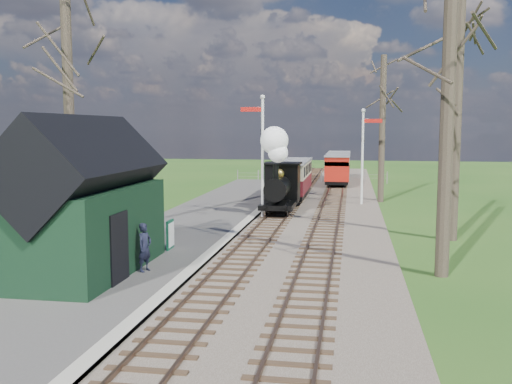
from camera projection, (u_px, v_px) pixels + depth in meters
The scene contains 19 objects.
ground at pixel (184, 331), 12.90m from camera, with size 140.00×140.00×0.00m, color #244F18.
distant_hills at pixel (332, 282), 77.57m from camera, with size 114.40×48.00×22.02m.
ballast_bed at pixel (311, 204), 34.25m from camera, with size 8.00×60.00×0.10m, color brown.
track_near at pixel (289, 203), 34.45m from camera, with size 1.60×60.00×0.15m.
track_far at pixel (332, 203), 34.03m from camera, with size 1.60×60.00×0.15m.
platform at pixel (198, 222), 27.19m from camera, with size 5.00×44.00×0.20m, color #474442.
coping_strip at pixel (245, 224), 26.81m from camera, with size 0.40×44.00×0.21m, color #B2AD9E.
station_shed at pixel (84, 205), 17.28m from camera, with size 3.25×6.30×4.78m.
semaphore_near at pixel (261, 147), 28.31m from camera, with size 1.22×0.24×6.22m.
semaphore_far at pixel (364, 149), 33.37m from camera, with size 1.22×0.24×5.72m.
bare_trees at pixel (291, 112), 22.00m from camera, with size 15.51×22.39×12.00m.
fence_line at pixel (311, 176), 48.07m from camera, with size 12.60×0.08×1.00m.
locomotive at pixel (280, 177), 29.67m from camera, with size 1.79×4.17×4.47m.
coach at pixel (292, 177), 35.67m from camera, with size 2.09×7.15×2.19m.
red_carriage_a at pixel (337, 169), 44.42m from camera, with size 1.91×4.73×2.01m.
red_carriage_b at pixel (339, 165), 49.81m from camera, with size 1.91×4.73×2.01m.
sign_board at pixel (170, 235), 20.69m from camera, with size 0.11×0.73×1.06m.
bench at pixel (109, 267), 16.62m from camera, with size 0.69×1.30×0.71m.
person at pixel (145, 247), 17.43m from camera, with size 0.55×0.36×1.50m, color #1B1D31.
Camera 1 is at (3.68, -12.03, 4.58)m, focal length 40.00 mm.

